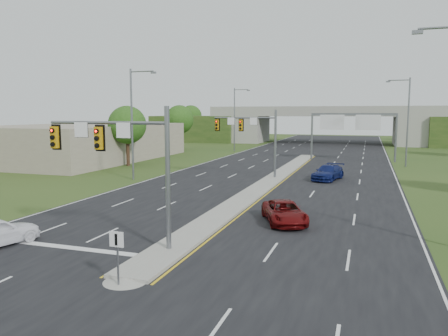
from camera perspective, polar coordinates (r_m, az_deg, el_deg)
ground at (r=21.65m, az=-7.19°, el=-10.81°), size 240.00×240.00×0.00m
road at (r=54.70m, az=8.78°, el=0.11°), size 24.00×160.00×0.02m
median at (r=43.01m, az=6.11°, el=-1.64°), size 2.00×54.00×0.16m
median_nose at (r=18.30m, az=-12.75°, el=-14.03°), size 2.00×2.00×0.16m
lane_markings at (r=48.87m, az=6.89°, el=-0.68°), size 23.72×160.00×0.01m
signal_mast_near at (r=21.70m, az=-12.88°, el=1.87°), size 6.62×0.60×7.00m
signal_mast_far at (r=44.94m, az=3.88°, el=4.69°), size 6.62×0.60×7.00m
keep_right_sign at (r=17.42m, az=-13.79°, el=-10.23°), size 0.60×0.13×2.20m
sign_gantry at (r=63.53m, az=16.36°, el=5.60°), size 11.58×0.44×6.67m
overpass at (r=99.01m, az=13.19°, el=5.19°), size 80.00×14.00×8.10m
lightpole_l_mid at (r=44.52m, az=-11.73°, el=6.31°), size 2.85×0.25×11.00m
lightpole_l_far at (r=76.85m, az=1.51°, el=6.76°), size 2.85×0.25×11.00m
lightpole_r_far at (r=58.72m, az=22.71°, el=6.08°), size 2.85×0.25×11.00m
tree_l_near at (r=56.55m, az=-12.53°, el=5.50°), size 4.80×4.80×7.60m
tree_l_mid at (r=80.60m, az=-5.83°, el=6.32°), size 5.20×5.20×8.12m
tree_back_a at (r=121.96m, az=-4.34°, el=6.77°), size 6.00×6.00×8.85m
tree_back_b at (r=117.28m, az=2.03°, el=6.61°), size 5.60×5.60×8.32m
tree_back_c at (r=113.56m, az=26.10°, el=5.87°), size 5.60×5.60×8.32m
commercial_building at (r=66.35m, az=-17.69°, el=3.24°), size 18.00×30.00×5.00m
car_far_a at (r=26.95m, az=7.90°, el=-5.73°), size 3.85×5.22×1.32m
car_far_b at (r=44.92m, az=13.42°, el=-0.56°), size 3.23×5.51×1.50m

